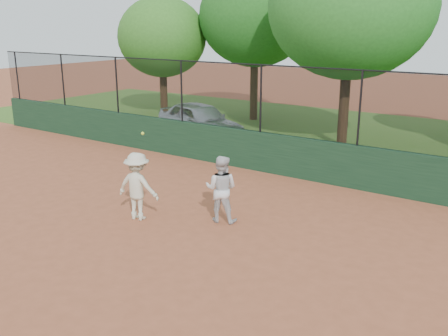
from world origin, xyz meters
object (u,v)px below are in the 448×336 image
Objects in this scene: tree_0 at (162,37)px; parked_car at (200,121)px; tree_1 at (255,16)px; player_second at (221,189)px; player_main at (138,186)px; tree_2 at (351,6)px.

parked_car is at bearing -34.45° from tree_0.
tree_0 is 4.52m from tree_1.
player_main reaches higher than player_second.
tree_1 is 0.93× the size of tree_2.
parked_car is 2.72× the size of player_second.
tree_0 reaches higher than player_main.
player_main is 0.31× the size of tree_1.
player_second is at bearing -86.97° from tree_2.
tree_2 is at bearing -27.17° from tree_1.
parked_car is at bearing -67.89° from player_second.
tree_2 is (-0.44, 8.31, 4.12)m from player_second.
tree_1 reaches higher than tree_0.
tree_2 is (5.45, -2.80, 0.26)m from tree_1.
tree_2 is at bearing 82.65° from player_main.
tree_0 is (-10.03, 9.56, 2.94)m from player_second.
tree_0 reaches higher than parked_car.
parked_car is 8.44m from player_second.
tree_2 is at bearing -105.27° from player_second.
tree_1 is at bearing -80.37° from player_second.
tree_0 is at bearing -61.90° from player_second.
tree_1 is at bearing 23.25° from parked_car.
player_main is at bearing -134.41° from parked_car.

